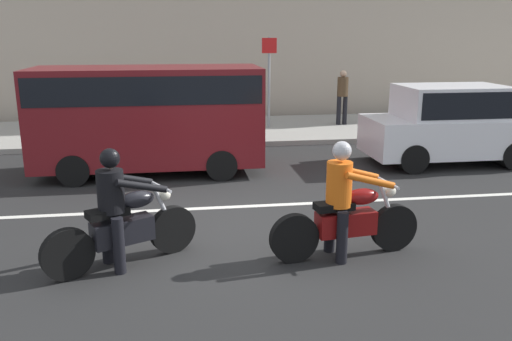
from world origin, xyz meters
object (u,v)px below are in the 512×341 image
Objects in this scene: motorcycle_with_rider_orange_stripe at (345,210)px; pedestrian_bystander at (343,93)px; street_sign_post at (269,74)px; parked_hatchback_white at (450,124)px; motorcycle_with_rider_black_leather at (121,218)px; parked_van_maroon at (148,112)px.

motorcycle_with_rider_orange_stripe is 1.27× the size of pedestrian_bystander.
parked_hatchback_white is at bearing -53.09° from street_sign_post.
parked_hatchback_white is (6.94, 4.64, 0.28)m from motorcycle_with_rider_black_leather.
pedestrian_bystander is (2.35, 0.17, -0.64)m from street_sign_post.
parked_van_maroon is 6.79m from parked_hatchback_white.
pedestrian_bystander reaches higher than motorcycle_with_rider_orange_stripe.
parked_van_maroon is at bearing 88.13° from motorcycle_with_rider_black_leather.
street_sign_post is 2.44m from pedestrian_bystander.
parked_van_maroon is at bearing 178.72° from parked_hatchback_white.
parked_van_maroon is 1.76× the size of street_sign_post.
motorcycle_with_rider_black_leather is 9.91m from street_sign_post.
motorcycle_with_rider_orange_stripe is 6.23m from parked_hatchback_white.
parked_van_maroon reaches higher than motorcycle_with_rider_black_leather.
parked_hatchback_white is at bearing 33.77° from motorcycle_with_rider_black_leather.
parked_van_maroon reaches higher than pedestrian_bystander.
motorcycle_with_rider_orange_stripe is 0.56× the size of parked_hatchback_white.
parked_hatchback_white is 1.41× the size of street_sign_post.
parked_hatchback_white is 2.26× the size of pedestrian_bystander.
street_sign_post is 1.60× the size of pedestrian_bystander.
street_sign_post is at bearing 126.91° from parked_hatchback_white.
pedestrian_bystander is at bearing 57.99° from motorcycle_with_rider_black_leather.
motorcycle_with_rider_black_leather is 0.50× the size of parked_hatchback_white.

